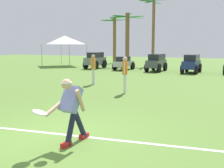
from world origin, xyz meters
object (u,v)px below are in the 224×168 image
(frisbee_thrower, at_px, (71,107))
(teammate_midfield, at_px, (93,66))
(frisbee_in_flight, at_px, (40,113))
(parked_car_slot_b, at_px, (124,63))
(parked_car_slot_c, at_px, (156,62))
(palm_tree_far_left, at_px, (114,36))
(teammate_near_sideline, at_px, (125,71))
(parked_car_slot_d, at_px, (192,63))
(palm_tree_right_of_centre, at_px, (153,26))
(parked_car_slot_a, at_px, (95,60))
(event_tent, at_px, (65,40))
(palm_tree_left_of_centre, at_px, (127,35))

(frisbee_thrower, bearing_deg, teammate_midfield, 116.16)
(frisbee_in_flight, bearing_deg, parked_car_slot_b, 107.87)
(parked_car_slot_c, height_order, palm_tree_far_left, palm_tree_far_left)
(frisbee_thrower, distance_m, teammate_midfield, 8.83)
(teammate_near_sideline, xyz_separation_m, teammate_midfield, (-2.52, 1.78, 0.00))
(parked_car_slot_d, distance_m, palm_tree_far_left, 12.88)
(teammate_midfield, distance_m, palm_tree_right_of_centre, 15.44)
(parked_car_slot_a, bearing_deg, palm_tree_far_left, 102.34)
(parked_car_slot_b, bearing_deg, palm_tree_right_of_centre, 86.10)
(palm_tree_far_left, bearing_deg, event_tent, -112.53)
(teammate_near_sideline, distance_m, event_tent, 16.65)
(teammate_near_sideline, height_order, event_tent, event_tent)
(parked_car_slot_a, bearing_deg, palm_tree_right_of_centre, 62.73)
(palm_tree_far_left, height_order, palm_tree_left_of_centre, palm_tree_far_left)
(frisbee_in_flight, distance_m, parked_car_slot_a, 19.27)
(frisbee_thrower, distance_m, teammate_near_sideline, 6.30)
(parked_car_slot_a, relative_size, parked_car_slot_d, 0.97)
(parked_car_slot_b, bearing_deg, parked_car_slot_d, -0.67)
(teammate_near_sideline, relative_size, parked_car_slot_d, 0.65)
(teammate_midfield, relative_size, event_tent, 0.47)
(parked_car_slot_b, height_order, event_tent, event_tent)
(teammate_near_sideline, relative_size, palm_tree_far_left, 0.30)
(teammate_midfield, xyz_separation_m, parked_car_slot_a, (-4.68, 8.76, -0.20))
(parked_car_slot_c, distance_m, parked_car_slot_d, 2.69)
(palm_tree_far_left, relative_size, event_tent, 1.55)
(frisbee_in_flight, bearing_deg, parked_car_slot_a, 115.58)
(frisbee_thrower, xyz_separation_m, parked_car_slot_d, (-0.34, 16.36, -0.06))
(parked_car_slot_d, xyz_separation_m, palm_tree_left_of_centre, (-6.99, 4.65, 2.29))
(frisbee_thrower, distance_m, palm_tree_far_left, 26.45)
(parked_car_slot_c, bearing_deg, palm_tree_left_of_centre, 133.40)
(parked_car_slot_c, distance_m, palm_tree_far_left, 10.89)
(parked_car_slot_b, xyz_separation_m, parked_car_slot_d, (5.43, -0.06, 0.16))
(teammate_near_sideline, distance_m, parked_car_slot_b, 11.18)
(frisbee_thrower, relative_size, teammate_midfield, 0.89)
(parked_car_slot_b, bearing_deg, teammate_midfield, -77.54)
(parked_car_slot_d, bearing_deg, parked_car_slot_c, 177.96)
(parked_car_slot_d, height_order, event_tent, event_tent)
(parked_car_slot_b, relative_size, parked_car_slot_c, 0.92)
(palm_tree_left_of_centre, distance_m, palm_tree_right_of_centre, 2.99)
(frisbee_in_flight, xyz_separation_m, palm_tree_far_left, (-9.98, 24.97, 2.19))
(parked_car_slot_b, xyz_separation_m, parked_car_slot_c, (2.75, 0.03, 0.16))
(event_tent, bearing_deg, parked_car_slot_a, -19.74)
(palm_tree_far_left, distance_m, event_tent, 6.61)
(frisbee_in_flight, xyz_separation_m, teammate_near_sideline, (-1.12, 6.84, 0.14))
(parked_car_slot_a, xyz_separation_m, parked_car_slot_c, (5.55, -0.24, -0.02))
(parked_car_slot_d, relative_size, palm_tree_right_of_centre, 0.36)
(frisbee_thrower, height_order, teammate_near_sideline, teammate_near_sideline)
(frisbee_thrower, distance_m, parked_car_slot_b, 17.41)
(frisbee_in_flight, height_order, parked_car_slot_c, parked_car_slot_c)
(parked_car_slot_a, bearing_deg, frisbee_thrower, -62.81)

